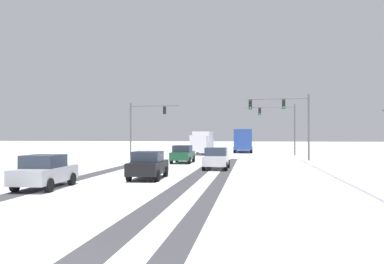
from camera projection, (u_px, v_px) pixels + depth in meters
name	position (u px, v px, depth m)	size (l,w,h in m)	color
wheel_track_left_lane	(87.00, 176.00, 24.84)	(1.18, 38.93, 0.01)	#424247
wheel_track_right_lane	(193.00, 178.00, 23.88)	(0.99, 38.93, 0.01)	#424247
wheel_track_center	(221.00, 178.00, 23.63)	(0.76, 38.93, 0.01)	#424247
traffic_signal_near_right	(287.00, 114.00, 38.56)	(5.93, 0.61, 6.50)	#56565B
traffic_signal_far_right	(281.00, 120.00, 50.17)	(6.32, 0.57, 6.50)	#56565B
traffic_signal_far_left	(144.00, 120.00, 48.63)	(6.27, 0.50, 6.50)	#56565B
car_dark_green_lead	(183.00, 154.00, 36.44)	(1.86, 4.12, 1.62)	#194C2D
car_white_second	(216.00, 158.00, 29.86)	(1.86, 4.11, 1.62)	silver
car_black_third	(148.00, 165.00, 23.22)	(1.93, 4.15, 1.62)	black
car_silver_fourth	(45.00, 171.00, 19.07)	(1.98, 4.17, 1.62)	#B7BABF
bus_oncoming	(243.00, 139.00, 60.24)	(2.75, 11.02, 3.38)	#284793
box_truck_delivery	(202.00, 142.00, 52.68)	(2.44, 7.45, 3.02)	silver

